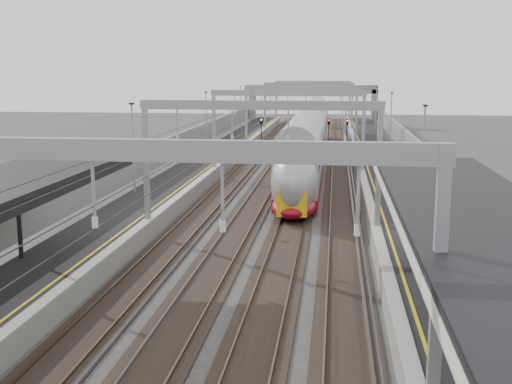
# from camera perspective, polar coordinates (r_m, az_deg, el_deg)

# --- Properties ---
(platform_left) EXTENTS (4.00, 120.00, 1.00)m
(platform_left) POSITION_cam_1_polar(r_m,az_deg,el_deg) (58.74, -4.79, 2.19)
(platform_left) COLOR black
(platform_left) RESTS_ON ground
(platform_right) EXTENTS (4.00, 120.00, 1.00)m
(platform_right) POSITION_cam_1_polar(r_m,az_deg,el_deg) (57.65, 10.98, 1.87)
(platform_right) COLOR black
(platform_right) RESTS_ON ground
(tracks) EXTENTS (11.40, 140.00, 0.20)m
(tracks) POSITION_cam_1_polar(r_m,az_deg,el_deg) (57.71, 3.02, 1.60)
(tracks) COLOR black
(tracks) RESTS_ON ground
(overhead_line) EXTENTS (13.00, 140.00, 6.60)m
(overhead_line) POSITION_cam_1_polar(r_m,az_deg,el_deg) (63.67, 3.50, 7.96)
(overhead_line) COLOR gray
(overhead_line) RESTS_ON platform_left
(canopy_right) EXTENTS (4.40, 30.00, 4.24)m
(canopy_right) POSITION_cam_1_polar(r_m,az_deg,el_deg) (15.90, 21.65, -4.66)
(canopy_right) COLOR black
(canopy_right) RESTS_ON platform_right
(overbridge) EXTENTS (22.00, 2.20, 6.90)m
(overbridge) POSITION_cam_1_polar(r_m,az_deg,el_deg) (112.00, 5.07, 8.65)
(overbridge) COLOR slate
(overbridge) RESTS_ON ground
(wall_left) EXTENTS (0.30, 120.00, 3.20)m
(wall_left) POSITION_cam_1_polar(r_m,az_deg,el_deg) (59.33, -7.84, 3.28)
(wall_left) COLOR slate
(wall_left) RESTS_ON ground
(wall_right) EXTENTS (0.30, 120.00, 3.20)m
(wall_right) POSITION_cam_1_polar(r_m,az_deg,el_deg) (57.81, 14.19, 2.86)
(wall_right) COLOR slate
(wall_right) RESTS_ON ground
(train) EXTENTS (2.91, 53.02, 4.59)m
(train) POSITION_cam_1_polar(r_m,az_deg,el_deg) (62.30, 4.75, 4.28)
(train) COLOR maroon
(train) RESTS_ON ground
(signal_green) EXTENTS (0.32, 0.32, 3.48)m
(signal_green) POSITION_cam_1_polar(r_m,az_deg,el_deg) (80.33, 0.47, 5.86)
(signal_green) COLOR black
(signal_green) RESTS_ON ground
(signal_red_near) EXTENTS (0.32, 0.32, 3.48)m
(signal_red_near) POSITION_cam_1_polar(r_m,az_deg,el_deg) (79.87, 6.50, 5.77)
(signal_red_near) COLOR black
(signal_red_near) RESTS_ON ground
(signal_red_far) EXTENTS (0.32, 0.32, 3.48)m
(signal_red_far) POSITION_cam_1_polar(r_m,az_deg,el_deg) (79.17, 8.10, 5.69)
(signal_red_far) COLOR black
(signal_red_far) RESTS_ON ground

